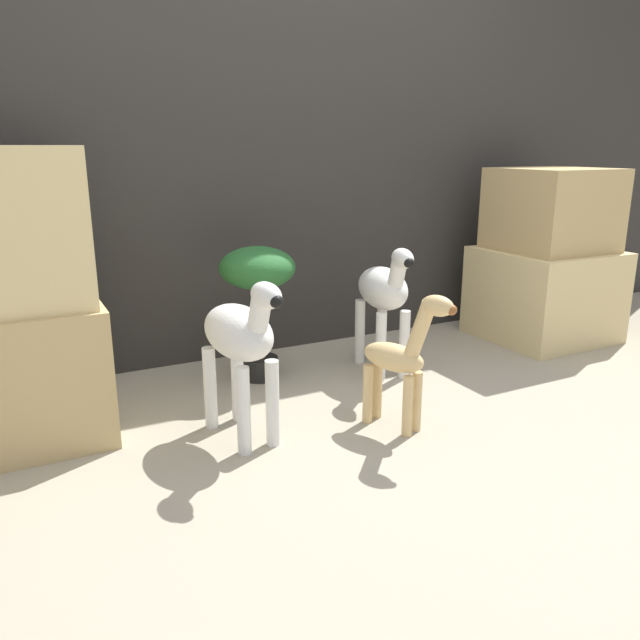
{
  "coord_description": "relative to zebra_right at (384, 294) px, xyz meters",
  "views": [
    {
      "loc": [
        -1.35,
        -1.74,
        1.06
      ],
      "look_at": [
        -0.18,
        0.51,
        0.36
      ],
      "focal_mm": 35.0,
      "sensor_mm": 36.0,
      "label": 1
    }
  ],
  "objects": [
    {
      "name": "zebra_right",
      "position": [
        0.0,
        0.0,
        0.0
      ],
      "size": [
        0.26,
        0.5,
        0.64
      ],
      "color": "silver",
      "rests_on": "ground_plane"
    },
    {
      "name": "giraffe_figurine",
      "position": [
        -0.3,
        -0.58,
        -0.1
      ],
      "size": [
        0.22,
        0.39,
        0.56
      ],
      "color": "tan",
      "rests_on": "ground_plane"
    },
    {
      "name": "wall_back",
      "position": [
        -0.25,
        0.59,
        0.71
      ],
      "size": [
        6.4,
        0.08,
        2.2
      ],
      "color": "#2D2B28",
      "rests_on": "ground_plane"
    },
    {
      "name": "rock_pillar_right",
      "position": [
        1.13,
        0.06,
        0.05
      ],
      "size": [
        0.66,
        0.64,
        0.95
      ],
      "color": "#DBC184",
      "rests_on": "ground_plane"
    },
    {
      "name": "ground_plane",
      "position": [
        -0.25,
        -0.68,
        -0.39
      ],
      "size": [
        14.0,
        14.0,
        0.0
      ],
      "primitive_type": "plane",
      "color": "#9E937F"
    },
    {
      "name": "rock_pillar_left",
      "position": [
        -1.62,
        0.06,
        0.12
      ],
      "size": [
        0.66,
        0.64,
        1.07
      ],
      "color": "tan",
      "rests_on": "ground_plane"
    },
    {
      "name": "potted_palm_front",
      "position": [
        -0.57,
        0.19,
        0.08
      ],
      "size": [
        0.35,
        0.35,
        0.63
      ],
      "color": "black",
      "rests_on": "ground_plane"
    },
    {
      "name": "zebra_left",
      "position": [
        -0.86,
        -0.37,
        0.0
      ],
      "size": [
        0.25,
        0.5,
        0.64
      ],
      "color": "silver",
      "rests_on": "ground_plane"
    }
  ]
}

